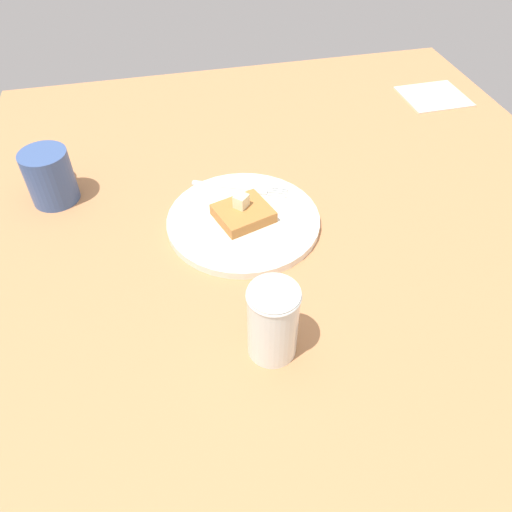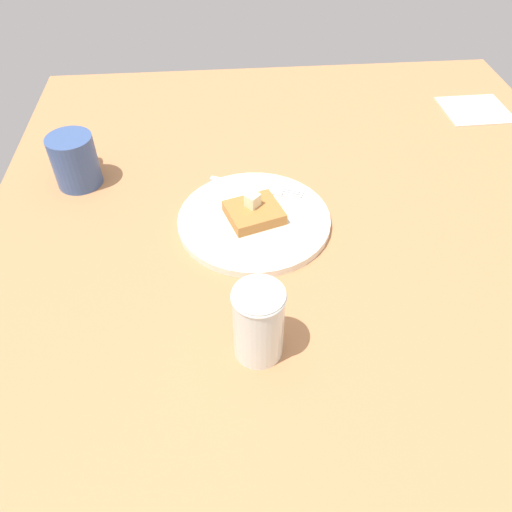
{
  "view_description": "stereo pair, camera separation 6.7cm",
  "coord_description": "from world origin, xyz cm",
  "views": [
    {
      "loc": [
        -61.95,
        20.69,
        54.02
      ],
      "look_at": [
        -15.78,
        9.91,
        6.9
      ],
      "focal_mm": 35.0,
      "sensor_mm": 36.0,
      "label": 1
    },
    {
      "loc": [
        -63.01,
        14.1,
        54.02
      ],
      "look_at": [
        -15.78,
        9.91,
        6.9
      ],
      "focal_mm": 35.0,
      "sensor_mm": 36.0,
      "label": 2
    }
  ],
  "objects": [
    {
      "name": "fork",
      "position": [
        3.18,
        7.31,
        3.81
      ],
      "size": [
        7.61,
        15.28,
        0.36
      ],
      "color": "silver",
      "rests_on": "plate"
    },
    {
      "name": "butter_pat_primary",
      "position": [
        -3.28,
        9.32,
        6.5
      ],
      "size": [
        2.73,
        2.73,
        2.03
      ],
      "primitive_type": "cube",
      "rotation": [
        0.0,
        0.0,
        2.36
      ],
      "color": "beige",
      "rests_on": "toast_slice_center"
    },
    {
      "name": "toast_slice_center",
      "position": [
        -3.94,
        9.17,
        4.56
      ],
      "size": [
        9.24,
        9.79,
        1.85
      ],
      "primitive_type": "cube",
      "rotation": [
        0.0,
        0.0,
        0.31
      ],
      "color": "#B37135",
      "rests_on": "plate"
    },
    {
      "name": "coffee_mug",
      "position": [
        9.53,
        37.98,
        6.85
      ],
      "size": [
        10.39,
        7.5,
        8.85
      ],
      "color": "#3A548C",
      "rests_on": "table_surface"
    },
    {
      "name": "plate",
      "position": [
        -3.94,
        9.17,
        3.1
      ],
      "size": [
        23.82,
        23.82,
        1.23
      ],
      "color": "silver",
      "rests_on": "table_surface"
    },
    {
      "name": "syrup_jar",
      "position": [
        -27.62,
        10.66,
        7.39
      ],
      "size": [
        6.26,
        6.26,
        10.5
      ],
      "color": "#3B1905",
      "rests_on": "table_surface"
    },
    {
      "name": "table_surface",
      "position": [
        0.0,
        0.0,
        1.2
      ],
      "size": [
        103.49,
        103.49,
        2.4
      ],
      "primitive_type": "cube",
      "color": "#B67A4C",
      "rests_on": "ground"
    },
    {
      "name": "napkin",
      "position": [
        27.52,
        -39.7,
        2.55
      ],
      "size": [
        12.31,
        13.47,
        0.3
      ],
      "primitive_type": "cube",
      "rotation": [
        0.0,
        0.0,
        0.02
      ],
      "color": "beige",
      "rests_on": "table_surface"
    }
  ]
}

